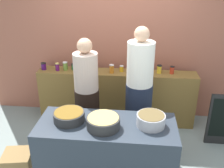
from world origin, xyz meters
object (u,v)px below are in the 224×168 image
object	(u,v)px
preserve_jar_8	(139,70)
preserve_jar_6	(112,69)
cooking_pot_center	(103,122)
chalkboard_sign	(224,120)
preserve_jar_11	(172,70)
preserve_jar_2	(65,66)
preserve_jar_10	(159,69)
preserve_jar_1	(57,67)
preserve_jar_9	(147,69)
preserve_jar_0	(44,66)
cooking_pot_right	(151,120)
preserve_jar_4	(79,68)
bread_crate	(18,162)
preserve_jar_3	(74,66)
preserve_jar_7	(122,69)
cook_in_cap	(139,95)
cooking_pot_left	(69,116)
cook_with_tongs	(87,98)
preserve_jar_5	(91,66)

from	to	relation	value
preserve_jar_8	preserve_jar_6	bearing A→B (deg)	-177.75
cooking_pot_center	chalkboard_sign	bearing A→B (deg)	28.77
cooking_pot_center	preserve_jar_11	bearing A→B (deg)	57.65
preserve_jar_2	preserve_jar_10	distance (m)	1.59
cooking_pot_center	chalkboard_sign	xyz separation A→B (m)	(1.71, 0.94, -0.44)
preserve_jar_1	preserve_jar_11	size ratio (longest dim) A/B	1.04
preserve_jar_1	preserve_jar_9	bearing A→B (deg)	3.78
preserve_jar_0	cooking_pot_right	world-z (taller)	preserve_jar_0
preserve_jar_2	preserve_jar_6	distance (m)	0.81
preserve_jar_4	bread_crate	world-z (taller)	preserve_jar_4
preserve_jar_3	preserve_jar_7	xyz separation A→B (m)	(0.83, -0.02, -0.00)
cook_in_cap	preserve_jar_1	bearing A→B (deg)	156.74
preserve_jar_7	cooking_pot_right	world-z (taller)	preserve_jar_7
cooking_pot_left	cook_with_tongs	world-z (taller)	cook_with_tongs
preserve_jar_11	bread_crate	size ratio (longest dim) A/B	0.34
preserve_jar_1	preserve_jar_10	xyz separation A→B (m)	(1.72, 0.06, 0.00)
preserve_jar_5	preserve_jar_8	size ratio (longest dim) A/B	0.99
preserve_jar_1	cooking_pot_right	bearing A→B (deg)	-40.88
preserve_jar_7	chalkboard_sign	bearing A→B (deg)	-19.34
preserve_jar_1	preserve_jar_6	size ratio (longest dim) A/B	0.90
preserve_jar_7	cook_in_cap	world-z (taller)	cook_in_cap
preserve_jar_1	preserve_jar_6	bearing A→B (deg)	-0.86
cooking_pot_center	bread_crate	bearing A→B (deg)	177.45
preserve_jar_7	cooking_pot_right	size ratio (longest dim) A/B	0.31
preserve_jar_8	cooking_pot_left	xyz separation A→B (m)	(-0.84, -1.34, -0.14)
preserve_jar_6	chalkboard_sign	xyz separation A→B (m)	(1.76, -0.48, -0.58)
preserve_jar_5	cooking_pot_left	size ratio (longest dim) A/B	0.36
preserve_jar_10	cooking_pot_left	world-z (taller)	preserve_jar_10
preserve_jar_7	bread_crate	size ratio (longest dim) A/B	0.28
preserve_jar_0	preserve_jar_5	world-z (taller)	preserve_jar_5
preserve_jar_0	preserve_jar_3	bearing A→B (deg)	6.55
cooking_pot_right	chalkboard_sign	xyz separation A→B (m)	(1.16, 0.84, -0.45)
preserve_jar_1	cooking_pot_left	size ratio (longest dim) A/B	0.35
preserve_jar_1	preserve_jar_9	xyz separation A→B (m)	(1.53, 0.10, -0.01)
preserve_jar_1	cook_in_cap	distance (m)	1.53
preserve_jar_8	cook_with_tongs	bearing A→B (deg)	-140.50
preserve_jar_1	preserve_jar_5	size ratio (longest dim) A/B	0.96
preserve_jar_4	cooking_pot_center	xyz separation A→B (m)	(0.61, -1.43, -0.13)
preserve_jar_5	cooking_pot_left	bearing A→B (deg)	-90.75
preserve_jar_6	preserve_jar_3	bearing A→B (deg)	171.66
preserve_jar_5	preserve_jar_6	distance (m)	0.38
preserve_jar_2	preserve_jar_5	distance (m)	0.44
preserve_jar_2	cooking_pot_left	world-z (taller)	preserve_jar_2
preserve_jar_1	preserve_jar_4	distance (m)	0.37
preserve_jar_9	preserve_jar_11	size ratio (longest dim) A/B	0.89
preserve_jar_11	cooking_pot_center	xyz separation A→B (m)	(-0.95, -1.50, -0.13)
preserve_jar_9	cooking_pot_right	size ratio (longest dim) A/B	0.33
cooking_pot_center	preserve_jar_3	bearing A→B (deg)	115.31
preserve_jar_5	cooking_pot_center	distance (m)	1.58
preserve_jar_11	cook_with_tongs	size ratio (longest dim) A/B	0.08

